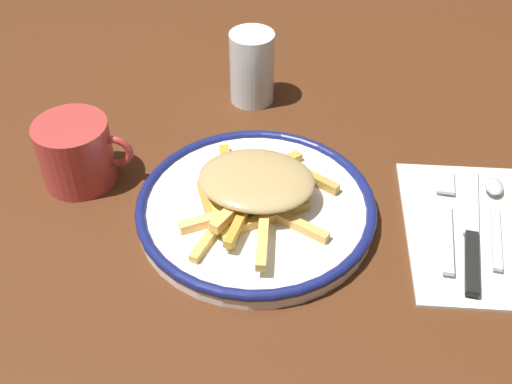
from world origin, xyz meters
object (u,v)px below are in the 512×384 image
Objects in this scene: fries_heap at (252,187)px; napkin at (470,229)px; plate at (256,208)px; spoon at (495,205)px; knife at (471,236)px; water_glass at (252,68)px; coffee_mug at (76,153)px; fork at (446,217)px.

fries_heap reaches higher than napkin.
plate is 1.87× the size of spoon.
knife is (0.25, -0.03, -0.00)m from plate.
spoon is at bearing 54.48° from knife.
water_glass is (-0.27, 0.26, 0.05)m from napkin.
knife is at bearing -100.48° from napkin.
napkin is 2.15× the size of water_glass.
spoon reaches higher than napkin.
coffee_mug reaches higher than plate.
fork is 0.04m from knife.
plate is 2.40× the size of coffee_mug.
coffee_mug is at bearing -136.71° from water_glass.
plate is 1.61× the size of fork.
fork is at bearing -159.86° from spoon.
fork is 0.45m from coffee_mug.
plate is at bearing 179.75° from fork.
plate is at bearing -85.37° from water_glass.
water_glass is 0.90× the size of coffee_mug.
knife is (0.02, -0.03, 0.00)m from fork.
fork is (-0.03, 0.01, 0.01)m from napkin.
knife is 1.37× the size of spoon.
napkin is at bearing -8.19° from coffee_mug.
water_glass is at bearing 43.29° from coffee_mug.
water_glass is at bearing 133.55° from knife.
plate is 1.36× the size of knife.
knife is at bearing -125.52° from spoon.
plate is at bearing 172.68° from knife.
water_glass is at bearing 94.63° from plate.
fries_heap reaches higher than spoon.
fries_heap reaches higher than plate.
spoon is 0.38m from water_glass.
plate is 2.67× the size of water_glass.
fries_heap is 1.03× the size of knife.
knife is (0.25, -0.04, -0.03)m from fries_heap.
plate is 0.22m from fork.
fries_heap is 0.29m from spoon.
coffee_mug reaches higher than fork.
fries_heap is 0.26m from napkin.
knife is 0.07m from spoon.
napkin is (0.25, -0.01, -0.01)m from plate.
fries_heap is at bearing 178.78° from fork.
napkin is at bearing -135.01° from spoon.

